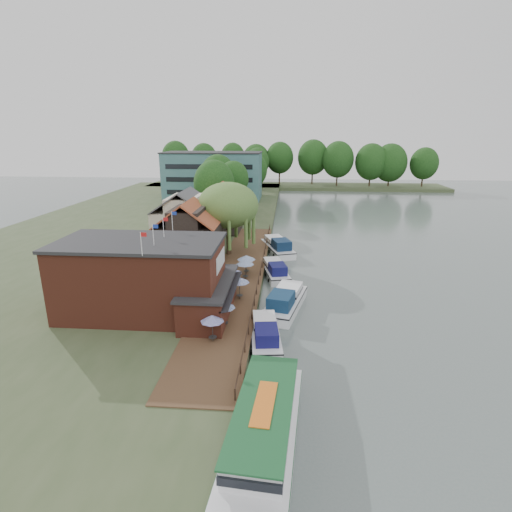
{
  "coord_description": "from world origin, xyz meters",
  "views": [
    {
      "loc": [
        -2.16,
        -36.03,
        17.84
      ],
      "look_at": [
        -6.0,
        12.0,
        3.0
      ],
      "focal_mm": 28.0,
      "sensor_mm": 36.0,
      "label": 1
    }
  ],
  "objects_px": {
    "umbrella_3": "(240,288)",
    "umbrella_5": "(245,269)",
    "umbrella_4": "(232,278)",
    "swan": "(287,374)",
    "pub": "(162,277)",
    "cottage_c": "(220,208)",
    "cruiser_0": "(265,331)",
    "cottage_b": "(185,218)",
    "umbrella_1": "(224,314)",
    "cruiser_3": "(278,245)",
    "cruiser_2": "(275,268)",
    "umbrella_6": "(246,264)",
    "willow": "(228,219)",
    "umbrella_0": "(212,328)",
    "hotel_block": "(213,176)",
    "cruiser_1": "(285,298)",
    "cottage_a": "(189,234)",
    "umbrella_2": "(223,301)",
    "tour_boat": "(262,433)"
  },
  "relations": [
    {
      "from": "cottage_b",
      "to": "cruiser_1",
      "type": "relative_size",
      "value": 0.94
    },
    {
      "from": "umbrella_1",
      "to": "cruiser_3",
      "type": "height_order",
      "value": "umbrella_1"
    },
    {
      "from": "umbrella_2",
      "to": "cruiser_1",
      "type": "relative_size",
      "value": 0.23
    },
    {
      "from": "pub",
      "to": "hotel_block",
      "type": "xyz_separation_m",
      "value": [
        -8.0,
        71.0,
        2.5
      ]
    },
    {
      "from": "tour_boat",
      "to": "hotel_block",
      "type": "bearing_deg",
      "value": 106.85
    },
    {
      "from": "cottage_c",
      "to": "umbrella_4",
      "type": "relative_size",
      "value": 3.58
    },
    {
      "from": "cruiser_2",
      "to": "swan",
      "type": "height_order",
      "value": "cruiser_2"
    },
    {
      "from": "willow",
      "to": "umbrella_2",
      "type": "distance_m",
      "value": 20.27
    },
    {
      "from": "umbrella_6",
      "to": "umbrella_0",
      "type": "bearing_deg",
      "value": -93.62
    },
    {
      "from": "umbrella_0",
      "to": "umbrella_3",
      "type": "height_order",
      "value": "same"
    },
    {
      "from": "cottage_a",
      "to": "pub",
      "type": "bearing_deg",
      "value": -86.19
    },
    {
      "from": "pub",
      "to": "cruiser_3",
      "type": "relative_size",
      "value": 1.92
    },
    {
      "from": "pub",
      "to": "cottage_b",
      "type": "bearing_deg",
      "value": 99.09
    },
    {
      "from": "umbrella_6",
      "to": "cruiser_1",
      "type": "bearing_deg",
      "value": -57.74
    },
    {
      "from": "umbrella_2",
      "to": "umbrella_5",
      "type": "height_order",
      "value": "same"
    },
    {
      "from": "hotel_block",
      "to": "umbrella_5",
      "type": "distance_m",
      "value": 63.24
    },
    {
      "from": "umbrella_3",
      "to": "umbrella_5",
      "type": "relative_size",
      "value": 1.0
    },
    {
      "from": "umbrella_1",
      "to": "swan",
      "type": "height_order",
      "value": "umbrella_1"
    },
    {
      "from": "cottage_a",
      "to": "swan",
      "type": "relative_size",
      "value": 19.55
    },
    {
      "from": "cottage_b",
      "to": "pub",
      "type": "bearing_deg",
      "value": -80.91
    },
    {
      "from": "umbrella_4",
      "to": "umbrella_6",
      "type": "relative_size",
      "value": 1.0
    },
    {
      "from": "umbrella_2",
      "to": "cruiser_0",
      "type": "height_order",
      "value": "umbrella_2"
    },
    {
      "from": "cottage_c",
      "to": "umbrella_2",
      "type": "height_order",
      "value": "cottage_c"
    },
    {
      "from": "cruiser_0",
      "to": "cruiser_1",
      "type": "height_order",
      "value": "cruiser_1"
    },
    {
      "from": "swan",
      "to": "umbrella_1",
      "type": "bearing_deg",
      "value": 134.93
    },
    {
      "from": "hotel_block",
      "to": "umbrella_1",
      "type": "relative_size",
      "value": 10.69
    },
    {
      "from": "umbrella_1",
      "to": "umbrella_2",
      "type": "height_order",
      "value": "same"
    },
    {
      "from": "tour_boat",
      "to": "swan",
      "type": "bearing_deg",
      "value": 84.69
    },
    {
      "from": "willow",
      "to": "umbrella_5",
      "type": "xyz_separation_m",
      "value": [
        3.47,
        -10.25,
        -3.93
      ]
    },
    {
      "from": "umbrella_4",
      "to": "swan",
      "type": "height_order",
      "value": "umbrella_4"
    },
    {
      "from": "cruiser_3",
      "to": "cruiser_2",
      "type": "bearing_deg",
      "value": -109.15
    },
    {
      "from": "cottage_b",
      "to": "umbrella_6",
      "type": "height_order",
      "value": "cottage_b"
    },
    {
      "from": "pub",
      "to": "cottage_c",
      "type": "relative_size",
      "value": 2.35
    },
    {
      "from": "umbrella_2",
      "to": "tour_boat",
      "type": "xyz_separation_m",
      "value": [
        4.92,
        -16.56,
        -0.76
      ]
    },
    {
      "from": "cottage_b",
      "to": "hotel_block",
      "type": "bearing_deg",
      "value": 94.97
    },
    {
      "from": "cruiser_2",
      "to": "swan",
      "type": "distance_m",
      "value": 22.5
    },
    {
      "from": "pub",
      "to": "willow",
      "type": "distance_m",
      "value": 20.36
    },
    {
      "from": "hotel_block",
      "to": "umbrella_4",
      "type": "distance_m",
      "value": 66.05
    },
    {
      "from": "willow",
      "to": "tour_boat",
      "type": "xyz_separation_m",
      "value": [
        7.21,
        -36.32,
        -4.69
      ]
    },
    {
      "from": "cottage_b",
      "to": "swan",
      "type": "distance_m",
      "value": 37.44
    },
    {
      "from": "pub",
      "to": "umbrella_0",
      "type": "relative_size",
      "value": 8.42
    },
    {
      "from": "hotel_block",
      "to": "cruiser_1",
      "type": "height_order",
      "value": "hotel_block"
    },
    {
      "from": "cruiser_0",
      "to": "swan",
      "type": "xyz_separation_m",
      "value": [
        1.99,
        -5.26,
        -0.84
      ]
    },
    {
      "from": "hotel_block",
      "to": "umbrella_6",
      "type": "distance_m",
      "value": 61.39
    },
    {
      "from": "pub",
      "to": "willow",
      "type": "height_order",
      "value": "willow"
    },
    {
      "from": "willow",
      "to": "umbrella_0",
      "type": "height_order",
      "value": "willow"
    },
    {
      "from": "umbrella_1",
      "to": "umbrella_6",
      "type": "xyz_separation_m",
      "value": [
        0.53,
        14.32,
        0.0
      ]
    },
    {
      "from": "umbrella_3",
      "to": "cruiser_2",
      "type": "xyz_separation_m",
      "value": [
        3.38,
        10.24,
        -1.21
      ]
    },
    {
      "from": "cottage_c",
      "to": "cruiser_0",
      "type": "height_order",
      "value": "cottage_c"
    },
    {
      "from": "cottage_a",
      "to": "umbrella_2",
      "type": "relative_size",
      "value": 3.62
    }
  ]
}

